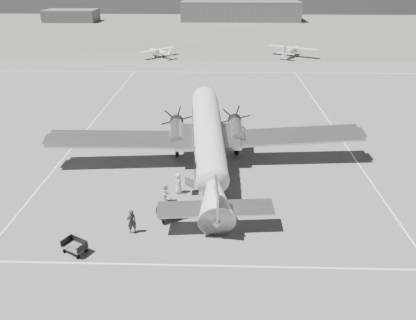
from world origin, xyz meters
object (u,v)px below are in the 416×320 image
Objects in this scene: light_plane_left at (160,53)px; light_plane_right at (291,51)px; shed_secondary at (71,16)px; baggage_cart_far at (75,247)px; baggage_cart_near at (169,213)px; passenger at (178,183)px; ground_crew at (132,221)px; ramp_agent at (167,193)px; hangar_main at (240,11)px; dc3_airliner at (209,143)px.

light_plane_left is 28.52m from light_plane_right.
shed_secondary reaches higher than baggage_cart_far.
shed_secondary reaches higher than light_plane_right.
baggage_cart_near is at bearing -68.29° from shed_secondary.
light_plane_right is 5.79× the size of passenger.
light_plane_left is at bearing 121.51° from baggage_cart_far.
light_plane_right reaches higher than passenger.
ground_crew is 1.21× the size of ramp_agent.
passenger is (-10.45, -124.52, -2.35)m from hangar_main.
baggage_cart_near is 0.99× the size of passenger.
shed_secondary is 10.59× the size of baggage_cart_far.
ramp_agent is at bearing 70.60° from baggage_cart_near.
baggage_cart_far is (43.20, -127.89, -1.52)m from shed_secondary.
hangar_main is at bearing 81.41° from dc3_airliner.
shed_secondary reaches higher than baggage_cart_near.
light_plane_left is 0.84× the size of light_plane_right.
shed_secondary is 133.84m from ground_crew.
dc3_airliner reaches higher than light_plane_right.
hangar_main is 124.98m from passenger.
light_plane_left reaches higher than passenger.
hangar_main is 4.57× the size of light_plane_left.
light_plane_left is 5.73× the size of ramp_agent.
hangar_main reaches higher than ground_crew.
baggage_cart_far is 10.51m from passenger.
light_plane_left is at bearing -114.16° from ground_crew.
light_plane_left is 58.67m from passenger.
light_plane_right is at bearing -138.64° from ground_crew.
hangar_main is at bearing -125.99° from ground_crew.
ground_crew is at bearing -69.58° from shed_secondary.
hangar_main is at bearing 26.06° from light_plane_left.
light_plane_right is (8.46, -65.26, -2.16)m from hangar_main.
hangar_main is 22.22× the size of passenger.
baggage_cart_near is 0.97× the size of ground_crew.
light_plane_left is (39.98, -61.64, -1.05)m from shed_secondary.
dc3_airliner is at bearing -31.65° from ramp_agent.
ramp_agent is 1.65m from passenger.
dc3_airliner is 5.21m from passenger.
light_plane_right is (68.46, -60.26, -0.86)m from shed_secondary.
ramp_agent is 0.85× the size of passenger.
ground_crew is (46.68, -125.43, -1.03)m from shed_secondary.
light_plane_right is 6.83× the size of ramp_agent.
hangar_main reaches higher than passenger.
ramp_agent is (-19.75, -60.67, -0.33)m from light_plane_right.
passenger is (2.86, 5.91, -0.02)m from ground_crew.
light_plane_right is 6.44× the size of baggage_cart_far.
baggage_cart_far is 0.90× the size of passenger.
baggage_cart_near is at bearing -169.56° from ramp_agent.
ground_crew is at bearing 155.34° from ramp_agent.
ground_crew is (-21.78, -65.16, -0.17)m from light_plane_right.
hangar_main is 65.85m from light_plane_right.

